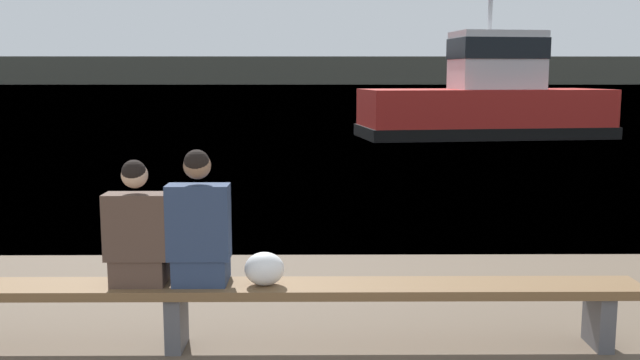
{
  "coord_description": "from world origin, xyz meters",
  "views": [
    {
      "loc": [
        0.52,
        -1.79,
        2.05
      ],
      "look_at": [
        0.59,
        6.4,
        0.84
      ],
      "focal_mm": 40.0,
      "sensor_mm": 36.0,
      "label": 1
    }
  ],
  "objects_px": {
    "bench_main": "(176,296)",
    "tugboat_red": "(486,104)",
    "shopping_bag": "(264,269)",
    "person_left": "(138,233)",
    "person_right": "(199,228)"
  },
  "relations": [
    {
      "from": "person_left",
      "to": "tugboat_red",
      "type": "bearing_deg",
      "value": 69.24
    },
    {
      "from": "bench_main",
      "to": "tugboat_red",
      "type": "height_order",
      "value": "tugboat_red"
    },
    {
      "from": "person_right",
      "to": "bench_main",
      "type": "bearing_deg",
      "value": -178.74
    },
    {
      "from": "person_right",
      "to": "shopping_bag",
      "type": "xyz_separation_m",
      "value": [
        0.48,
        -0.03,
        -0.31
      ]
    },
    {
      "from": "bench_main",
      "to": "shopping_bag",
      "type": "height_order",
      "value": "shopping_bag"
    },
    {
      "from": "person_right",
      "to": "shopping_bag",
      "type": "height_order",
      "value": "person_right"
    },
    {
      "from": "bench_main",
      "to": "person_left",
      "type": "distance_m",
      "value": 0.55
    },
    {
      "from": "tugboat_red",
      "to": "shopping_bag",
      "type": "bearing_deg",
      "value": 153.86
    },
    {
      "from": "person_left",
      "to": "shopping_bag",
      "type": "relative_size",
      "value": 3.19
    },
    {
      "from": "bench_main",
      "to": "shopping_bag",
      "type": "xyz_separation_m",
      "value": [
        0.67,
        -0.02,
        0.21
      ]
    },
    {
      "from": "person_left",
      "to": "shopping_bag",
      "type": "bearing_deg",
      "value": -1.74
    },
    {
      "from": "person_right",
      "to": "shopping_bag",
      "type": "relative_size",
      "value": 3.44
    },
    {
      "from": "person_left",
      "to": "person_right",
      "type": "distance_m",
      "value": 0.46
    },
    {
      "from": "bench_main",
      "to": "person_left",
      "type": "relative_size",
      "value": 7.41
    },
    {
      "from": "person_left",
      "to": "shopping_bag",
      "type": "xyz_separation_m",
      "value": [
        0.94,
        -0.03,
        -0.27
      ]
    }
  ]
}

